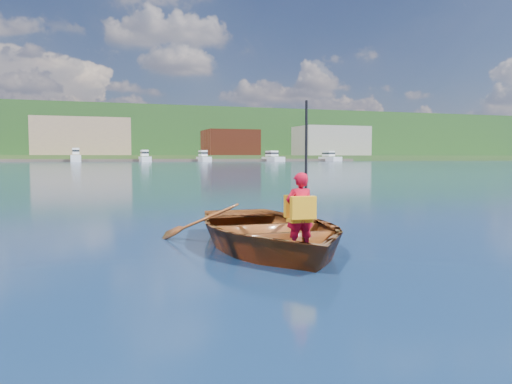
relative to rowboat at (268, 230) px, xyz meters
The scene contains 8 objects.
ground 0.75m from the rowboat, 81.45° to the left, with size 600.00×600.00×0.00m.
rowboat is the anchor object (origin of this frame).
child_paddler 0.99m from the rowboat, 81.65° to the right, with size 0.39×0.34×2.03m.
shoreline 237.51m from the rowboat, 89.97° to the left, with size 400.00×140.00×22.00m.
dock 148.71m from the rowboat, 89.02° to the left, with size 160.03×10.41×0.80m.
waterfront_buildings 166.03m from the rowboat, 92.64° to the left, with size 202.00×16.00×14.00m.
marina_yachts 144.02m from the rowboat, 90.42° to the left, with size 143.24×13.61×4.21m.
hillside_trees 218.28m from the rowboat, 97.48° to the left, with size 307.18×59.00×20.22m.
Camera 1 is at (-2.61, -7.68, 1.36)m, focal length 35.00 mm.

